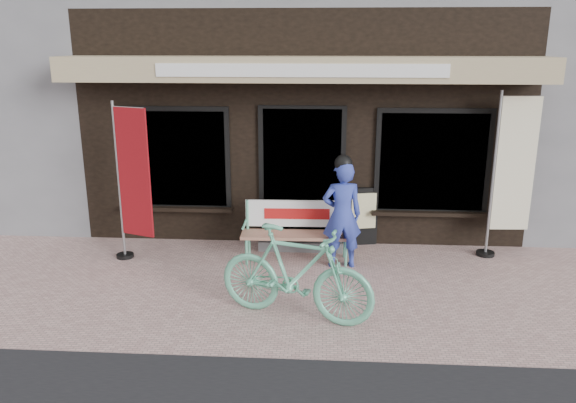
# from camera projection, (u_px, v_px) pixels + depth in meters

# --- Properties ---
(ground) EXTENTS (70.00, 70.00, 0.00)m
(ground) POSITION_uv_depth(u_px,v_px,m) (295.00, 295.00, 7.17)
(ground) COLOR #C49D96
(ground) RESTS_ON ground
(storefront) EXTENTS (7.00, 6.77, 6.00)m
(storefront) POSITION_uv_depth(u_px,v_px,m) (309.00, 49.00, 11.11)
(storefront) COLOR black
(storefront) RESTS_ON ground
(bench) EXTENTS (1.62, 0.46, 0.87)m
(bench) POSITION_uv_depth(u_px,v_px,m) (297.00, 226.00, 8.25)
(bench) COLOR #62C099
(bench) RESTS_ON ground
(person) EXTENTS (0.61, 0.44, 1.64)m
(person) POSITION_uv_depth(u_px,v_px,m) (342.00, 213.00, 7.91)
(person) COLOR #2F3EA2
(person) RESTS_ON ground
(bicycle) EXTENTS (1.94, 1.07, 1.12)m
(bicycle) POSITION_uv_depth(u_px,v_px,m) (296.00, 273.00, 6.45)
(bicycle) COLOR #62C099
(bicycle) RESTS_ON ground
(nobori_red) EXTENTS (0.69, 0.37, 2.34)m
(nobori_red) POSITION_uv_depth(u_px,v_px,m) (132.00, 181.00, 8.02)
(nobori_red) COLOR gray
(nobori_red) RESTS_ON ground
(nobori_cream) EXTENTS (0.73, 0.28, 2.47)m
(nobori_cream) POSITION_uv_depth(u_px,v_px,m) (511.00, 173.00, 8.17)
(nobori_cream) COLOR gray
(nobori_cream) RESTS_ON ground
(menu_stand) EXTENTS (0.47, 0.19, 0.93)m
(menu_stand) POSITION_uv_depth(u_px,v_px,m) (363.00, 216.00, 8.86)
(menu_stand) COLOR black
(menu_stand) RESTS_ON ground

